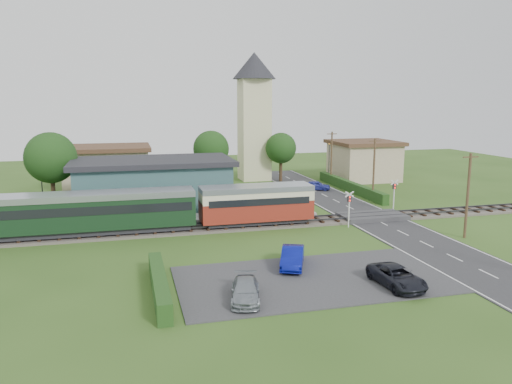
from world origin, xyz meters
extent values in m
plane|color=#2D4C19|center=(0.00, 0.00, 0.00)|extent=(120.00, 120.00, 0.00)
cube|color=#4C443D|center=(0.00, 2.00, 0.10)|extent=(76.00, 3.20, 0.20)
cube|color=#3F3F47|center=(0.00, 1.28, 0.42)|extent=(76.00, 0.08, 0.15)
cube|color=#3F3F47|center=(0.00, 2.72, 0.42)|extent=(76.00, 0.08, 0.15)
cube|color=#28282B|center=(10.00, 0.00, 0.03)|extent=(6.00, 70.00, 0.05)
cube|color=#333335|center=(-1.50, -12.00, 0.04)|extent=(17.00, 9.00, 0.08)
cube|color=#333335|center=(10.00, 2.00, 0.23)|extent=(6.20, 3.40, 0.45)
cube|color=gray|center=(-10.00, 5.20, 0.23)|extent=(30.00, 3.00, 0.45)
cube|color=beige|center=(-18.00, 5.20, 1.65)|extent=(2.00, 2.00, 2.40)
cube|color=#232328|center=(-18.00, 5.20, 2.93)|extent=(2.30, 2.30, 0.15)
cube|color=#38575D|center=(-10.00, 11.00, 2.40)|extent=(15.00, 8.00, 4.80)
cube|color=#232328|center=(-10.00, 11.00, 5.05)|extent=(16.00, 9.00, 0.50)
cube|color=#232328|center=(-10.00, 7.06, 1.10)|extent=(1.20, 0.12, 2.20)
cube|color=black|center=(-15.00, 7.06, 2.40)|extent=(1.00, 0.12, 1.20)
cube|color=black|center=(-13.00, 7.06, 2.40)|extent=(1.00, 0.12, 1.20)
cube|color=black|center=(-7.00, 7.06, 2.40)|extent=(1.00, 0.12, 1.20)
cube|color=black|center=(-5.00, 7.06, 2.40)|extent=(1.00, 0.12, 1.20)
cube|color=#232328|center=(-1.50, 2.00, 0.59)|extent=(9.00, 2.20, 0.50)
cube|color=maroon|center=(-1.50, 2.00, 1.59)|extent=(10.00, 2.80, 1.80)
cube|color=beige|center=(-1.50, 2.00, 2.84)|extent=(10.00, 2.82, 0.90)
cube|color=black|center=(-1.50, 2.00, 2.49)|extent=(9.00, 2.88, 0.60)
cube|color=#989FA9|center=(-1.50, 2.00, 3.49)|extent=(10.00, 2.90, 0.45)
cube|color=#232328|center=(-15.10, 2.00, 0.59)|extent=(15.20, 2.20, 0.50)
cube|color=black|center=(-15.10, 2.00, 2.09)|extent=(16.00, 2.80, 2.60)
cube|color=black|center=(-15.10, 2.00, 2.49)|extent=(15.40, 2.86, 0.70)
cube|color=#989FA9|center=(-15.10, 2.00, 3.49)|extent=(16.00, 2.90, 0.50)
cube|color=beige|center=(5.00, 28.00, 7.00)|extent=(4.00, 4.00, 14.00)
cone|color=#232328|center=(5.00, 28.00, 15.80)|extent=(6.00, 6.00, 3.60)
cube|color=tan|center=(-15.00, 25.00, 2.50)|extent=(10.00, 8.00, 5.00)
cube|color=#472D1E|center=(-15.00, 25.00, 5.25)|extent=(10.80, 8.80, 0.50)
cube|color=tan|center=(20.00, 24.00, 2.50)|extent=(8.00, 8.00, 5.00)
cube|color=#472D1E|center=(20.00, 24.00, 5.25)|extent=(8.80, 8.80, 0.50)
cube|color=#193814|center=(-11.00, -12.00, 0.60)|extent=(0.80, 9.00, 1.20)
cube|color=#193814|center=(14.20, 16.00, 0.60)|extent=(0.80, 18.00, 1.20)
cube|color=#193814|center=(-10.00, 15.50, 0.65)|extent=(22.00, 0.80, 1.30)
cylinder|color=#332316|center=(-20.00, 14.00, 2.06)|extent=(0.44, 0.44, 4.12)
sphere|color=#143311|center=(-20.00, 14.00, 5.40)|extent=(5.20, 5.20, 5.20)
cylinder|color=#332316|center=(-2.00, 23.00, 1.93)|extent=(0.44, 0.44, 3.85)
sphere|color=#143311|center=(-2.00, 23.00, 5.04)|extent=(4.60, 4.60, 4.60)
cylinder|color=#332316|center=(8.00, 25.00, 1.79)|extent=(0.44, 0.44, 3.58)
sphere|color=#143311|center=(8.00, 25.00, 4.68)|extent=(4.20, 4.20, 4.20)
cylinder|color=#473321|center=(14.20, -6.00, 3.50)|extent=(0.22, 0.22, 7.00)
cube|color=#473321|center=(14.20, -6.00, 6.70)|extent=(1.40, 0.10, 0.10)
cylinder|color=#473321|center=(14.20, 10.00, 3.50)|extent=(0.22, 0.22, 7.00)
cube|color=#473321|center=(14.20, 10.00, 6.70)|extent=(1.40, 0.10, 0.10)
cylinder|color=#473321|center=(14.20, 22.00, 3.50)|extent=(0.22, 0.22, 7.00)
cube|color=#473321|center=(14.20, 22.00, 6.70)|extent=(1.40, 0.10, 0.10)
cylinder|color=silver|center=(6.40, -0.40, 1.50)|extent=(0.12, 0.12, 3.00)
cube|color=#232328|center=(6.40, -0.40, 2.60)|extent=(0.35, 0.18, 0.55)
sphere|color=#FF190C|center=(6.40, -0.52, 2.75)|extent=(0.14, 0.14, 0.14)
sphere|color=#FF190C|center=(6.40, -0.52, 2.45)|extent=(0.14, 0.14, 0.14)
cube|color=silver|center=(6.40, -0.40, 3.00)|extent=(0.84, 0.05, 0.55)
cube|color=silver|center=(6.40, -0.40, 3.00)|extent=(0.84, 0.05, 0.55)
cylinder|color=silver|center=(13.60, 4.40, 1.50)|extent=(0.12, 0.12, 3.00)
cube|color=#232328|center=(13.60, 4.40, 2.60)|extent=(0.35, 0.18, 0.55)
sphere|color=#FF190C|center=(13.60, 4.28, 2.75)|extent=(0.14, 0.14, 0.14)
sphere|color=#FF190C|center=(13.60, 4.28, 2.45)|extent=(0.14, 0.14, 0.14)
cube|color=silver|center=(13.60, 4.40, 3.00)|extent=(0.84, 0.05, 0.55)
cube|color=silver|center=(13.60, 4.40, 3.00)|extent=(0.84, 0.05, 0.55)
cylinder|color=#3F3F47|center=(-22.00, 20.00, 2.50)|extent=(0.14, 0.14, 5.00)
sphere|color=orange|center=(-22.00, 20.00, 5.00)|extent=(0.30, 0.30, 0.30)
cylinder|color=#3F3F47|center=(16.00, 27.00, 2.50)|extent=(0.14, 0.14, 5.00)
sphere|color=orange|center=(16.00, 27.00, 5.00)|extent=(0.30, 0.30, 0.30)
imported|color=#323BAA|center=(10.34, 17.46, 0.63)|extent=(3.68, 2.68, 1.16)
imported|color=navy|center=(-1.96, -9.50, 0.76)|extent=(2.87, 4.33, 1.35)
imported|color=gray|center=(-6.37, -14.29, 0.65)|extent=(2.45, 4.16, 1.13)
imported|color=black|center=(3.01, -14.50, 0.69)|extent=(2.29, 4.50, 1.22)
imported|color=gray|center=(-4.94, 5.02, 1.22)|extent=(0.66, 0.56, 1.53)
imported|color=gray|center=(-15.89, 5.39, 1.21)|extent=(0.72, 0.85, 1.52)
camera|label=1|loc=(-12.49, -40.15, 11.25)|focal=35.00mm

